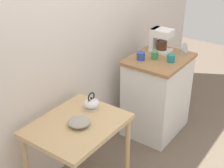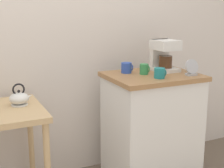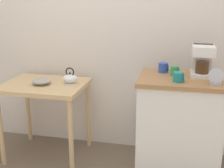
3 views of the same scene
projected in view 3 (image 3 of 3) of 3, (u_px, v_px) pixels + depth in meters
name	position (u px, v px, depth m)	size (l,w,h in m)	color
ground_plane	(101.00, 162.00, 2.94)	(8.00, 8.00, 0.00)	#6B5B4C
back_wall	(121.00, 14.00, 2.94)	(4.40, 0.10, 2.80)	silver
wooden_table	(45.00, 94.00, 2.90)	(0.78, 0.62, 0.76)	tan
kitchen_counter	(179.00, 127.00, 2.63)	(0.72, 0.57, 0.92)	white
bowl_stoneware	(42.00, 81.00, 2.83)	(0.18, 0.18, 0.06)	#9E998C
teakettle	(70.00, 79.00, 2.85)	(0.17, 0.14, 0.16)	white
coffee_maker	(203.00, 59.00, 2.52)	(0.18, 0.22, 0.26)	white
mug_dark_teal	(178.00, 77.00, 2.36)	(0.09, 0.08, 0.08)	teal
mug_blue	(163.00, 68.00, 2.65)	(0.09, 0.09, 0.08)	#2D4CAD
mug_tall_green	(175.00, 71.00, 2.53)	(0.08, 0.07, 0.08)	#338C4C
table_clock	(216.00, 78.00, 2.28)	(0.12, 0.06, 0.13)	#B2B5BA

